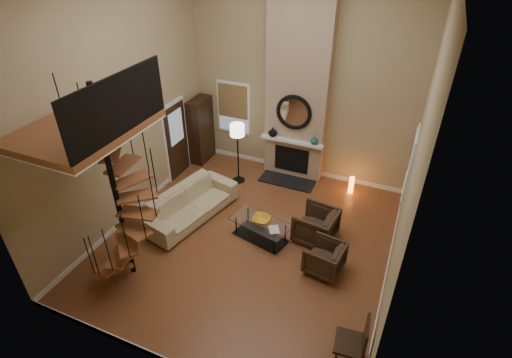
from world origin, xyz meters
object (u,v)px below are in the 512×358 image
at_px(armchair_far, 327,259).
at_px(side_chair, 356,342).
at_px(floor_lamp, 237,135).
at_px(coffee_table, 260,228).
at_px(hutch, 201,130).
at_px(sofa, 190,203).
at_px(accent_lamp, 351,185).
at_px(armchair_near, 319,227).

relative_size(armchair_far, side_chair, 0.72).
bearing_deg(floor_lamp, coffee_table, -52.96).
xyz_separation_m(coffee_table, side_chair, (2.55, -2.19, 0.24)).
bearing_deg(armchair_far, floor_lamp, -119.26).
xyz_separation_m(hutch, sofa, (1.12, -2.54, -0.55)).
relative_size(coffee_table, floor_lamp, 0.84).
distance_m(coffee_table, accent_lamp, 2.97).
bearing_deg(sofa, armchair_near, -69.42).
distance_m(armchair_near, accent_lamp, 2.11).
bearing_deg(coffee_table, sofa, 178.11).
xyz_separation_m(armchair_far, accent_lamp, (-0.13, 2.98, -0.10)).
height_order(armchair_far, floor_lamp, floor_lamp).
distance_m(armchair_far, floor_lamp, 4.04).
height_order(armchair_near, armchair_far, armchair_near).
distance_m(armchair_near, armchair_far, 1.00).
bearing_deg(floor_lamp, side_chair, -45.86).
relative_size(armchair_near, armchair_far, 1.19).
xyz_separation_m(armchair_near, side_chair, (1.34, -2.66, 0.17)).
height_order(armchair_near, accent_lamp, armchair_near).
relative_size(sofa, coffee_table, 1.72).
bearing_deg(side_chair, accent_lamp, 102.38).
height_order(armchair_near, coffee_table, armchair_near).
bearing_deg(armchair_far, hutch, -115.32).
height_order(armchair_near, floor_lamp, floor_lamp).
height_order(hutch, armchair_far, hutch).
xyz_separation_m(armchair_far, coffee_table, (-1.64, 0.43, -0.07)).
distance_m(hutch, floor_lamp, 1.70).
height_order(hutch, coffee_table, hutch).
distance_m(hutch, armchair_near, 4.72).
bearing_deg(sofa, coffee_table, -78.97).
xyz_separation_m(hutch, side_chair, (5.50, -4.79, -0.42)).
distance_m(hutch, sofa, 2.83).
distance_m(sofa, armchair_near, 3.08).
distance_m(armchair_near, floor_lamp, 3.22).
bearing_deg(armchair_far, armchair_near, -146.39).
height_order(floor_lamp, accent_lamp, floor_lamp).
bearing_deg(hutch, sofa, -66.24).
height_order(sofa, floor_lamp, floor_lamp).
bearing_deg(sofa, hutch, 36.68).
bearing_deg(side_chair, armchair_near, 116.66).
relative_size(armchair_far, accent_lamp, 1.54).
relative_size(hutch, coffee_table, 1.32).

